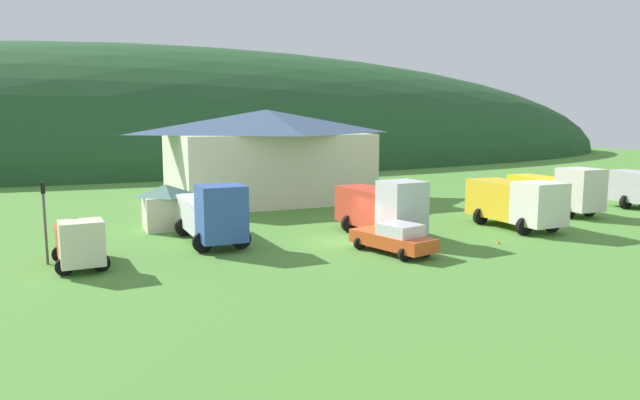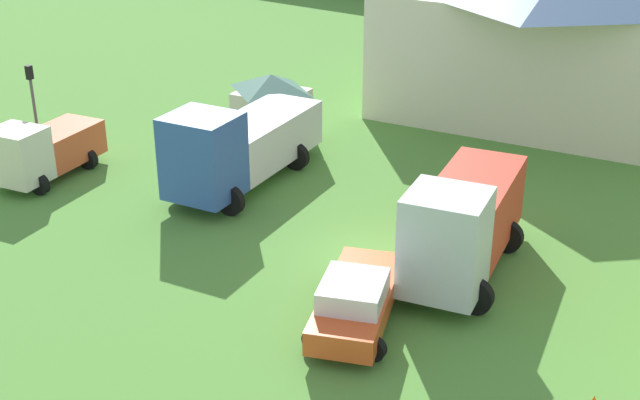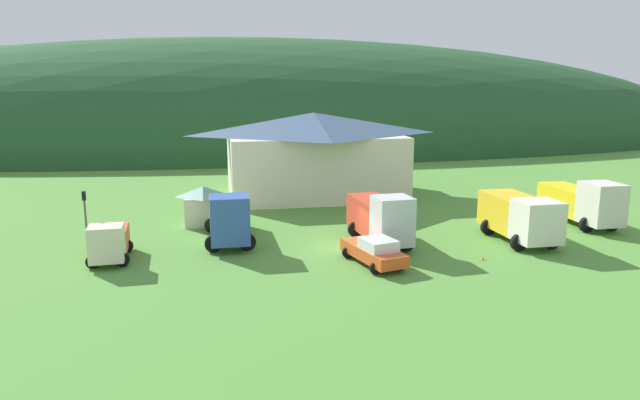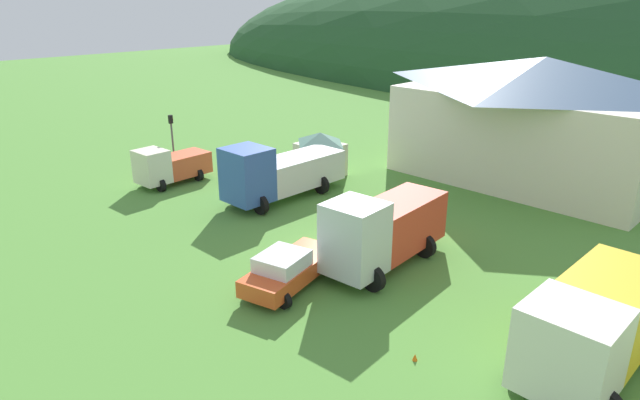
{
  "view_description": "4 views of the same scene",
  "coord_description": "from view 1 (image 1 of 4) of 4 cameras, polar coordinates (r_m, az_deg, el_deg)",
  "views": [
    {
      "loc": [
        -15.01,
        -30.04,
        7.21
      ],
      "look_at": [
        -0.23,
        3.03,
        2.04
      ],
      "focal_mm": 33.04,
      "sensor_mm": 36.0,
      "label": 1
    },
    {
      "loc": [
        9.7,
        -22.28,
        13.16
      ],
      "look_at": [
        -1.98,
        -0.37,
        1.82
      ],
      "focal_mm": 47.93,
      "sensor_mm": 36.0,
      "label": 2
    },
    {
      "loc": [
        -8.2,
        -34.46,
        10.4
      ],
      "look_at": [
        -0.85,
        3.25,
        2.51
      ],
      "focal_mm": 31.9,
      "sensor_mm": 36.0,
      "label": 3
    },
    {
      "loc": [
        16.21,
        -17.41,
        11.34
      ],
      "look_at": [
        -1.25,
        0.29,
        2.16
      ],
      "focal_mm": 31.09,
      "sensor_mm": 36.0,
      "label": 4
    }
  ],
  "objects": [
    {
      "name": "ground_plane",
      "position": [
        34.35,
        2.42,
        -4.01
      ],
      "size": [
        200.0,
        200.0,
        0.0
      ],
      "primitive_type": "plane",
      "color": "#518C38"
    },
    {
      "name": "flatbed_truck_yellow",
      "position": [
        47.32,
        22.08,
        0.93
      ],
      "size": [
        3.18,
        7.71,
        3.53
      ],
      "rotation": [
        0.0,
        0.0,
        -1.58
      ],
      "color": "silver",
      "rests_on": "ground"
    },
    {
      "name": "play_shed_cream",
      "position": [
        38.95,
        -14.66,
        -0.58
      ],
      "size": [
        2.99,
        2.64,
        2.91
      ],
      "color": "beige",
      "rests_on": "ground"
    },
    {
      "name": "light_truck_cream",
      "position": [
        30.49,
        -22.26,
        -3.8
      ],
      "size": [
        2.55,
        4.82,
        2.46
      ],
      "rotation": [
        0.0,
        0.0,
        -1.52
      ],
      "color": "beige",
      "rests_on": "ground"
    },
    {
      "name": "service_pickup_orange",
      "position": [
        31.38,
        7.19,
        -3.68
      ],
      "size": [
        3.03,
        5.21,
        1.66
      ],
      "rotation": [
        0.0,
        0.0,
        -1.33
      ],
      "color": "#DF5122",
      "rests_on": "ground"
    },
    {
      "name": "traffic_light_west",
      "position": [
        31.52,
        -25.13,
        -1.25
      ],
      "size": [
        0.2,
        0.32,
        4.07
      ],
      "color": "#4C4C51",
      "rests_on": "ground"
    },
    {
      "name": "forested_hill_backdrop",
      "position": [
        98.16,
        -15.25,
        3.62
      ],
      "size": [
        178.98,
        60.0,
        36.16
      ],
      "primitive_type": "ellipsoid",
      "color": "#234C28",
      "rests_on": "ground"
    },
    {
      "name": "tow_truck_silver",
      "position": [
        35.45,
        6.02,
        -0.67
      ],
      "size": [
        3.34,
        6.95,
        3.57
      ],
      "rotation": [
        0.0,
        0.0,
        -1.5
      ],
      "color": "silver",
      "rests_on": "ground"
    },
    {
      "name": "heavy_rig_striped",
      "position": [
        40.02,
        18.5,
        -0.09
      ],
      "size": [
        3.4,
        6.77,
        3.2
      ],
      "rotation": [
        0.0,
        0.0,
        -1.57
      ],
      "color": "silver",
      "rests_on": "ground"
    },
    {
      "name": "traffic_cone_near_pickup",
      "position": [
        35.08,
        16.91,
        -4.1
      ],
      "size": [
        0.36,
        0.36,
        0.49
      ],
      "primitive_type": "cone",
      "color": "orange",
      "rests_on": "ground"
    },
    {
      "name": "depot_building",
      "position": [
        50.67,
        -5.18,
        4.46
      ],
      "size": [
        16.93,
        12.05,
        7.77
      ],
      "color": "silver",
      "rests_on": "ground"
    },
    {
      "name": "box_truck_blue",
      "position": [
        34.2,
        -10.49,
        -1.28
      ],
      "size": [
        3.24,
        7.91,
        3.56
      ],
      "rotation": [
        0.0,
        0.0,
        -1.56
      ],
      "color": "#3356AD",
      "rests_on": "ground"
    }
  ]
}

